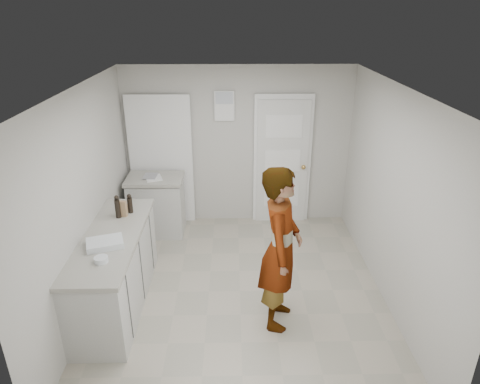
{
  "coord_description": "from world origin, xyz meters",
  "views": [
    {
      "loc": [
        -0.08,
        -4.4,
        3.28
      ],
      "look_at": [
        0.01,
        0.4,
        1.18
      ],
      "focal_mm": 32.0,
      "sensor_mm": 36.0,
      "label": 1
    }
  ],
  "objects_px": {
    "oil_cruet_a": "(130,204)",
    "egg_bowl": "(101,260)",
    "cake_mix_box": "(122,209)",
    "spice_jar": "(129,207)",
    "person": "(281,249)",
    "baking_dish": "(105,243)",
    "oil_cruet_b": "(118,207)"
  },
  "relations": [
    {
      "from": "oil_cruet_b",
      "to": "oil_cruet_a",
      "type": "bearing_deg",
      "value": 48.0
    },
    {
      "from": "oil_cruet_a",
      "to": "baking_dish",
      "type": "distance_m",
      "value": 0.81
    },
    {
      "from": "cake_mix_box",
      "to": "spice_jar",
      "type": "distance_m",
      "value": 0.16
    },
    {
      "from": "cake_mix_box",
      "to": "baking_dish",
      "type": "relative_size",
      "value": 0.45
    },
    {
      "from": "baking_dish",
      "to": "egg_bowl",
      "type": "height_order",
      "value": "baking_dish"
    },
    {
      "from": "person",
      "to": "oil_cruet_b",
      "type": "xyz_separation_m",
      "value": [
        -1.88,
        0.76,
        0.14
      ]
    },
    {
      "from": "baking_dish",
      "to": "cake_mix_box",
      "type": "bearing_deg",
      "value": 88.41
    },
    {
      "from": "person",
      "to": "baking_dish",
      "type": "distance_m",
      "value": 1.87
    },
    {
      "from": "cake_mix_box",
      "to": "oil_cruet_b",
      "type": "relative_size",
      "value": 0.68
    },
    {
      "from": "person",
      "to": "baking_dish",
      "type": "bearing_deg",
      "value": 99.06
    },
    {
      "from": "cake_mix_box",
      "to": "baking_dish",
      "type": "bearing_deg",
      "value": -83.12
    },
    {
      "from": "egg_bowl",
      "to": "oil_cruet_b",
      "type": "bearing_deg",
      "value": 93.71
    },
    {
      "from": "person",
      "to": "egg_bowl",
      "type": "xyz_separation_m",
      "value": [
        -1.82,
        -0.22,
        0.03
      ]
    },
    {
      "from": "oil_cruet_b",
      "to": "spice_jar",
      "type": "bearing_deg",
      "value": 63.18
    },
    {
      "from": "cake_mix_box",
      "to": "egg_bowl",
      "type": "relative_size",
      "value": 1.41
    },
    {
      "from": "spice_jar",
      "to": "egg_bowl",
      "type": "relative_size",
      "value": 0.63
    },
    {
      "from": "oil_cruet_a",
      "to": "egg_bowl",
      "type": "relative_size",
      "value": 1.78
    },
    {
      "from": "spice_jar",
      "to": "egg_bowl",
      "type": "distance_m",
      "value": 1.16
    },
    {
      "from": "person",
      "to": "oil_cruet_a",
      "type": "height_order",
      "value": "person"
    },
    {
      "from": "person",
      "to": "oil_cruet_b",
      "type": "distance_m",
      "value": 2.04
    },
    {
      "from": "cake_mix_box",
      "to": "oil_cruet_a",
      "type": "bearing_deg",
      "value": 58.44
    },
    {
      "from": "person",
      "to": "oil_cruet_a",
      "type": "xyz_separation_m",
      "value": [
        -1.77,
        0.89,
        0.12
      ]
    },
    {
      "from": "cake_mix_box",
      "to": "baking_dish",
      "type": "xyz_separation_m",
      "value": [
        -0.02,
        -0.71,
        -0.07
      ]
    },
    {
      "from": "spice_jar",
      "to": "oil_cruet_a",
      "type": "bearing_deg",
      "value": -62.48
    },
    {
      "from": "cake_mix_box",
      "to": "oil_cruet_b",
      "type": "xyz_separation_m",
      "value": [
        -0.04,
        -0.04,
        0.04
      ]
    },
    {
      "from": "spice_jar",
      "to": "egg_bowl",
      "type": "bearing_deg",
      "value": -91.36
    },
    {
      "from": "person",
      "to": "egg_bowl",
      "type": "relative_size",
      "value": 13.17
    },
    {
      "from": "oil_cruet_a",
      "to": "egg_bowl",
      "type": "height_order",
      "value": "oil_cruet_a"
    },
    {
      "from": "person",
      "to": "cake_mix_box",
      "type": "height_order",
      "value": "person"
    },
    {
      "from": "oil_cruet_b",
      "to": "egg_bowl",
      "type": "relative_size",
      "value": 2.08
    },
    {
      "from": "person",
      "to": "baking_dish",
      "type": "relative_size",
      "value": 4.2
    },
    {
      "from": "egg_bowl",
      "to": "cake_mix_box",
      "type": "bearing_deg",
      "value": 91.48
    }
  ]
}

